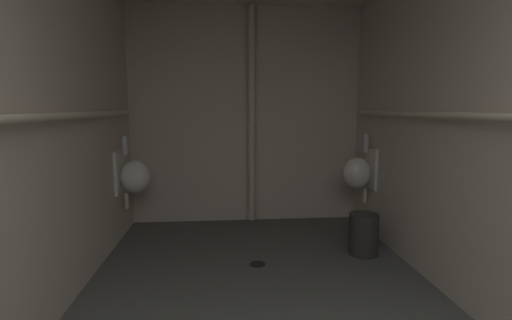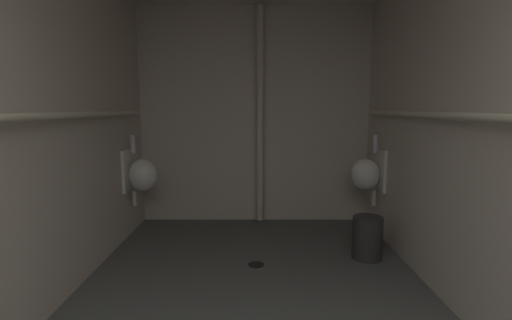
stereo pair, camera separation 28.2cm
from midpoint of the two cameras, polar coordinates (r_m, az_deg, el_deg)
The scene contains 10 objects.
wall_left at distance 2.52m, azimuth -34.66°, elevation 4.11°, with size 0.06×4.55×2.50m, color beige.
wall_right at distance 2.65m, azimuth 29.36°, elevation 4.63°, with size 0.06×4.55×2.50m, color beige.
wall_back at distance 4.43m, azimuth -3.41°, elevation 6.65°, with size 2.79×0.06×2.50m, color beige.
urinal_left_mid at distance 4.05m, azimuth -20.15°, elevation -2.29°, with size 0.32×0.30×0.76m.
urinal_right_mid at distance 4.14m, azimuth 13.55°, elevation -1.79°, with size 0.32×0.30×0.76m.
supply_pipe_left at distance 2.46m, azimuth -33.02°, elevation 5.40°, with size 0.06×3.81×0.06m.
supply_pipe_right at distance 2.60m, azimuth 27.69°, elevation 5.86°, with size 0.06×3.81×0.06m.
standpipe_back_wall at distance 4.32m, azimuth -2.54°, elevation 6.62°, with size 0.08×0.08×2.45m, color beige.
floor_drain at distance 3.38m, azimuth -2.25°, elevation -15.60°, with size 0.14×0.14×0.01m, color black.
waste_bin at distance 3.63m, azimuth 13.93°, elevation -10.96°, with size 0.27×0.27×0.38m, color #2D2D2D.
Camera 1 is at (-0.27, 0.03, 1.36)m, focal length 26.28 mm.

